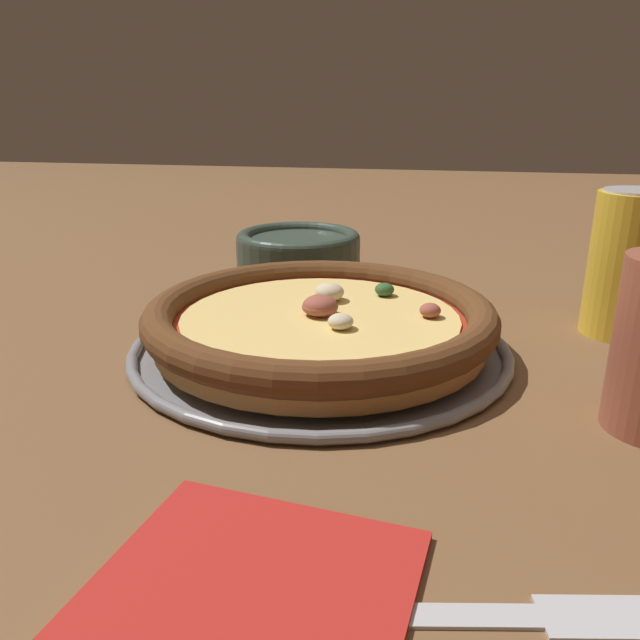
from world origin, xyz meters
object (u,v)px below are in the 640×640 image
(pizza, at_px, (320,320))
(beverage_can, at_px, (629,264))
(fork, at_px, (462,615))
(pizza_tray, at_px, (320,347))
(napkin, at_px, (255,580))
(bowl_near, at_px, (298,250))

(pizza, relative_size, beverage_can, 2.24)
(pizza, height_order, fork, pizza)
(pizza_tray, distance_m, napkin, 0.26)
(pizza, relative_size, bowl_near, 1.89)
(napkin, relative_size, fork, 0.82)
(bowl_near, xyz_separation_m, napkin, (0.10, -0.51, -0.02))
(napkin, distance_m, fork, 0.08)
(napkin, bearing_deg, bowl_near, 101.58)
(fork, distance_m, beverage_can, 0.39)
(pizza, bearing_deg, beverage_can, 21.37)
(bowl_near, relative_size, beverage_can, 1.19)
(bowl_near, bearing_deg, fork, -69.73)
(napkin, xyz_separation_m, beverage_can, (0.22, 0.36, 0.06))
(pizza, xyz_separation_m, fork, (0.11, -0.26, -0.03))
(pizza, distance_m, fork, 0.28)
(pizza_tray, xyz_separation_m, napkin, (0.03, -0.26, -0.00))
(napkin, height_order, beverage_can, beverage_can)
(napkin, bearing_deg, beverage_can, 58.23)
(beverage_can, bearing_deg, napkin, -121.77)
(fork, bearing_deg, beverage_can, 57.93)
(pizza_tray, distance_m, beverage_can, 0.27)
(bowl_near, height_order, beverage_can, beverage_can)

